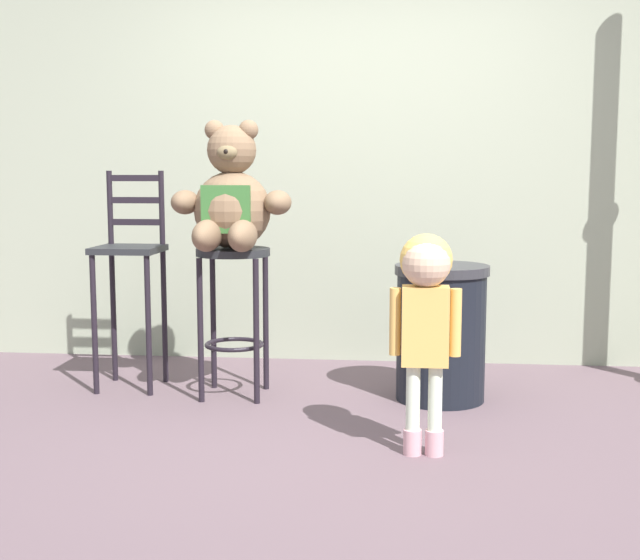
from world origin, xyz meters
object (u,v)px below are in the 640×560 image
child_walking (426,296)px  teddy_bear (231,202)px  bar_stool_with_teddy (234,291)px  bar_chair_empty (130,265)px  trash_bin (441,332)px

child_walking → teddy_bear: bearing=117.8°
bar_stool_with_teddy → teddy_bear: (0.00, -0.03, 0.48)m
bar_stool_with_teddy → bar_chair_empty: size_ratio=0.66×
trash_bin → bar_chair_empty: bearing=176.7°
teddy_bear → trash_bin: (1.13, 0.06, -0.70)m
bar_stool_with_teddy → trash_bin: (1.13, 0.03, -0.21)m
bar_chair_empty → child_walking: bearing=-31.6°
child_walking → trash_bin: (0.11, 0.91, -0.33)m
teddy_bear → bar_chair_empty: size_ratio=0.56×
bar_stool_with_teddy → bar_chair_empty: 0.64m
teddy_bear → bar_stool_with_teddy: bearing=90.0°
child_walking → bar_chair_empty: size_ratio=0.78×
bar_stool_with_teddy → trash_bin: bar_stool_with_teddy is taller
bar_stool_with_teddy → teddy_bear: bearing=-90.0°
bar_stool_with_teddy → teddy_bear: teddy_bear is taller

